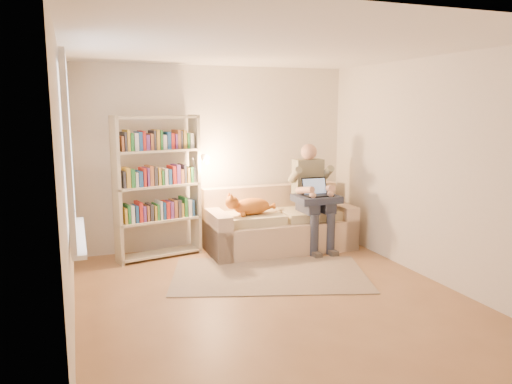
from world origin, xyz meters
name	(u,v)px	position (x,y,z in m)	size (l,w,h in m)	color
floor	(272,298)	(0.00, 0.00, 0.00)	(4.50, 4.50, 0.00)	#8E6440
ceiling	(273,48)	(0.00, 0.00, 2.60)	(4.00, 4.50, 0.02)	white
wall_left	(66,189)	(-2.00, 0.00, 1.30)	(0.02, 4.50, 2.60)	silver
wall_right	(432,170)	(2.00, 0.00, 1.30)	(0.02, 4.50, 2.60)	silver
wall_back	(215,158)	(0.00, 2.25, 1.30)	(4.00, 0.02, 2.60)	silver
wall_front	(410,227)	(0.00, -2.25, 1.30)	(4.00, 0.02, 2.60)	silver
window	(72,177)	(-1.95, 0.20, 1.38)	(0.12, 1.52, 1.69)	white
sofa	(278,227)	(0.80, 1.74, 0.32)	(2.08, 0.95, 0.88)	beige
person	(312,191)	(1.24, 1.58, 0.85)	(0.42, 0.68, 1.51)	gray
cat	(248,206)	(0.29, 1.62, 0.68)	(0.79, 0.28, 0.29)	orange
blanket	(318,199)	(1.26, 1.44, 0.76)	(0.60, 0.49, 0.09)	#242B40
laptop	(317,191)	(1.26, 1.45, 0.86)	(0.38, 0.31, 0.32)	black
bookshelf	(158,180)	(-0.89, 1.90, 1.06)	(1.31, 0.52, 1.92)	beige
rug	(270,275)	(0.24, 0.69, 0.01)	(2.34, 1.38, 0.01)	gray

